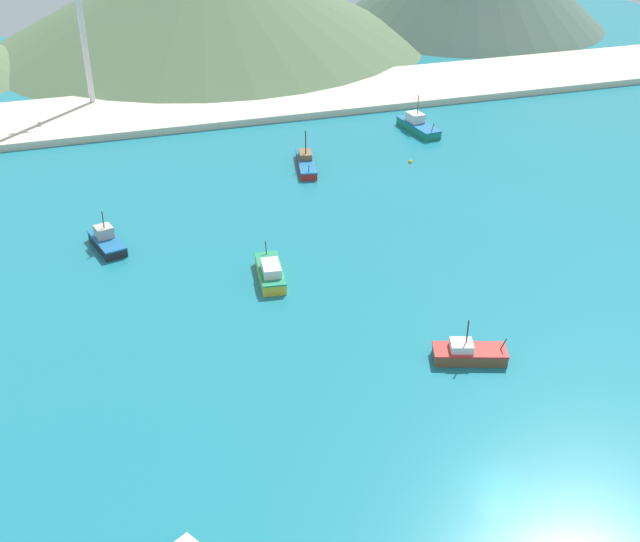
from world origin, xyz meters
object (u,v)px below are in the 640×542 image
Objects in this scene: fishing_boat_4 at (418,125)px; fishing_boat_7 at (107,241)px; buoy_0 at (410,162)px; fishing_boat_6 at (469,353)px; radio_tower at (81,18)px; fishing_boat_1 at (306,163)px; fishing_boat_0 at (270,272)px.

fishing_boat_4 is 60.61m from fishing_boat_7.
fishing_boat_4 is 14.47m from buoy_0.
fishing_boat_6 is 47.81m from fishing_boat_7.
radio_tower reaches higher than fishing_boat_4.
fishing_boat_4 is (22.86, 9.58, 0.23)m from fishing_boat_1.
fishing_boat_4 reaches higher than fishing_boat_6.
fishing_boat_7 is at bearing 141.58° from fishing_boat_0.
fishing_boat_7 reaches higher than fishing_boat_6.
fishing_boat_7 is at bearing 132.53° from fishing_boat_6.
fishing_boat_0 is at bearing -113.83° from fishing_boat_1.
fishing_boat_0 reaches higher than buoy_0.
fishing_boat_0 is 0.82× the size of fishing_boat_4.
fishing_boat_4 is 1.31× the size of fishing_boat_6.
buoy_0 is (29.90, 28.21, -0.85)m from fishing_boat_0.
buoy_0 is at bearing 16.79° from fishing_boat_7.
radio_tower is (2.19, 56.56, 15.32)m from fishing_boat_7.
fishing_boat_1 is (13.86, 31.36, -0.19)m from fishing_boat_0.
fishing_boat_7 reaches higher than buoy_0.
fishing_boat_7 is (-32.32, 35.23, 0.12)m from fishing_boat_6.
fishing_boat_1 is 52.71m from fishing_boat_6.
fishing_boat_0 is at bearing 124.74° from fishing_boat_6.
radio_tower is (-15.33, 70.46, 15.25)m from fishing_boat_0.
radio_tower is at bearing 150.45° from fishing_boat_4.
fishing_boat_4 is 61.74m from radio_tower.
fishing_boat_7 is (-31.38, -17.47, 0.12)m from fishing_boat_1.
fishing_boat_6 reaches higher than fishing_boat_0.
fishing_boat_0 is at bearing -136.66° from buoy_0.
fishing_boat_7 is at bearing -150.90° from fishing_boat_1.
fishing_boat_4 is 15.62× the size of buoy_0.
buoy_0 is (-6.82, -12.73, -0.89)m from fishing_boat_4.
buoy_0 is (47.42, 14.31, -0.79)m from fishing_boat_7.
fishing_boat_6 is at bearing -109.40° from fishing_boat_4.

